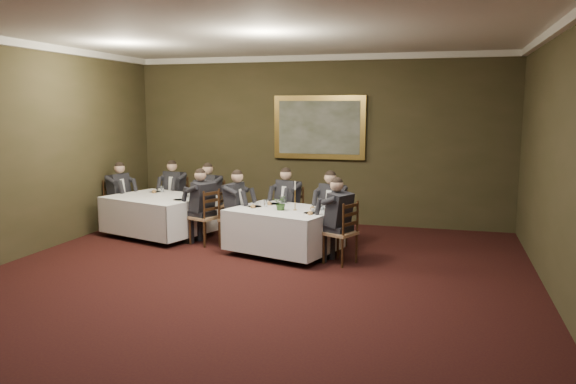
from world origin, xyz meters
The scene contains 27 objects.
ground centered at (0.00, 0.00, 0.00)m, with size 10.00×10.00×0.00m, color black.
ceiling centered at (0.00, 0.00, 3.50)m, with size 8.00×10.00×0.10m, color silver.
back_wall centered at (0.00, 5.00, 1.75)m, with size 8.00×0.10×3.50m, color #35311A.
crown_molding centered at (0.00, 0.00, 3.44)m, with size 8.00×10.00×0.12m.
table_main centered at (0.07, 2.27, 0.45)m, with size 1.99×1.73×0.67m.
table_second centered at (-2.60, 2.91, 0.45)m, with size 2.18×1.90×0.67m.
chair_main_backleft centered at (-0.11, 3.23, 0.28)m, with size 0.57×0.56×1.00m.
diner_main_backleft centered at (-0.12, 3.22, 0.51)m, with size 0.56×0.60×1.35m.
chair_main_backright centered at (0.75, 2.97, 0.28)m, with size 0.54×0.53×1.00m.
diner_main_backright centered at (0.75, 2.95, 0.51)m, with size 0.52×0.58×1.35m.
chair_main_endleft centered at (-0.96, 2.58, 0.28)m, with size 0.46×0.48×1.00m.
diner_main_endleft centered at (-0.95, 2.58, 0.51)m, with size 0.52×0.45×1.35m.
chair_main_endright centered at (1.09, 1.95, 0.28)m, with size 0.57×0.58×1.00m.
diner_main_endright centered at (1.08, 1.96, 0.51)m, with size 0.60×0.57×1.35m.
chair_sec_backleft centered at (-2.78, 3.97, 0.28)m, with size 0.49×0.48×1.00m.
diner_sec_backleft centered at (-2.78, 3.95, 0.51)m, with size 0.46×0.53×1.35m.
chair_sec_backright centered at (-1.84, 3.66, 0.28)m, with size 0.55×0.54×1.00m.
diner_sec_backright centered at (-1.84, 3.65, 0.51)m, with size 0.53×0.58×1.35m.
chair_sec_endright centered at (-1.49, 2.55, 0.28)m, with size 0.55×0.56×1.00m.
diner_sec_endright centered at (-1.50, 2.56, 0.51)m, with size 0.59×0.55×1.35m.
chair_sec_endleft centered at (-3.71, 3.27, 0.28)m, with size 0.52×0.54×1.00m.
diner_sec_endleft centered at (-3.70, 3.27, 0.51)m, with size 0.57×0.52×1.35m.
centerpiece centered at (0.05, 2.16, 0.90)m, with size 0.24×0.21×0.26m, color #2D5926.
candlestick centered at (0.27, 2.23, 0.95)m, with size 0.07×0.07×0.49m.
place_setting_table_main centered at (-0.21, 2.77, 0.80)m, with size 0.33×0.31×0.14m.
place_setting_table_second centered at (-2.90, 3.46, 0.80)m, with size 0.33×0.31×0.14m.
painting centered at (0.07, 4.94, 2.02)m, with size 1.93×0.09×1.32m.
Camera 1 is at (2.61, -6.54, 2.43)m, focal length 35.00 mm.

